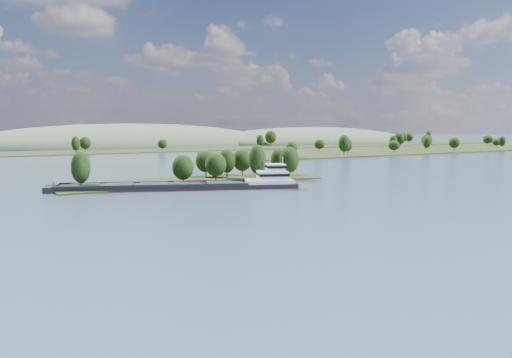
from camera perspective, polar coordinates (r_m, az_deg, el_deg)
ground at (r=137.80m, az=1.90°, el=-2.89°), size 1800.00×1800.00×0.00m
tree_island at (r=193.13m, az=-4.98°, el=1.02°), size 100.00×30.26×14.71m
right_bank at (r=423.18m, az=16.53°, el=3.25°), size 320.00×90.00×15.25m
back_shoreline at (r=405.01m, az=-17.64°, el=3.05°), size 900.00×60.00×15.86m
hill_east at (r=571.90m, az=6.34°, el=4.13°), size 260.00×140.00×36.00m
hill_west at (r=513.91m, az=-14.29°, el=3.72°), size 320.00×160.00×44.00m
cargo_barge at (r=170.30m, az=-7.18°, el=-0.67°), size 81.41×37.77×11.24m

